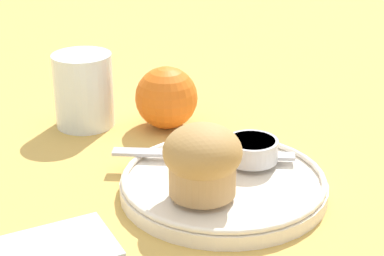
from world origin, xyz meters
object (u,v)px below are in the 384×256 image
(orange_fruit, at_px, (166,98))
(butter_knife, at_px, (203,154))
(juice_glass, at_px, (84,90))
(muffin, at_px, (202,160))

(orange_fruit, bearing_deg, butter_knife, -98.06)
(orange_fruit, bearing_deg, juice_glass, 148.88)
(butter_knife, distance_m, orange_fruit, 0.13)
(muffin, bearing_deg, orange_fruit, 74.17)
(orange_fruit, bearing_deg, muffin, -105.83)
(orange_fruit, xyz_separation_m, juice_glass, (-0.09, 0.05, 0.01))
(muffin, distance_m, orange_fruit, 0.21)
(butter_knife, bearing_deg, muffin, -87.85)
(muffin, xyz_separation_m, orange_fruit, (0.06, 0.20, -0.02))
(muffin, bearing_deg, butter_knife, 61.27)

